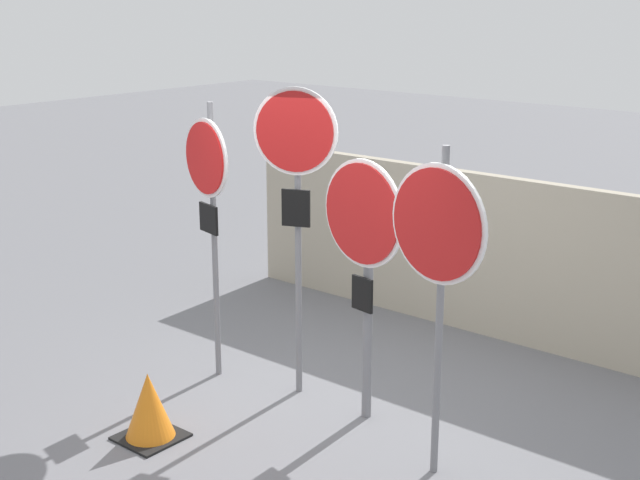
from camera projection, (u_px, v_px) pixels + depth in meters
ground_plane at (320, 411)px, 7.23m from camera, size 40.00×40.00×0.00m
fence_back at (474, 253)px, 8.77m from camera, size 5.46×0.12×1.61m
stop_sign_0 at (208, 182)px, 7.44m from camera, size 0.65×0.19×2.41m
stop_sign_1 at (296, 164)px, 7.03m from camera, size 0.65×0.29×2.58m
stop_sign_2 at (364, 240)px, 6.72m from camera, size 0.82×0.19×2.10m
stop_sign_3 at (438, 241)px, 5.84m from camera, size 0.80×0.17×2.34m
traffic_cone_0 at (149, 407)px, 6.72m from camera, size 0.45×0.45×0.53m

